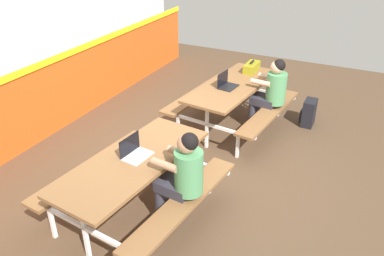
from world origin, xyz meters
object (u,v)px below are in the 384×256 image
object	(u,v)px
laptop_silver	(135,152)
toolbox_grey	(252,67)
picnic_table_right	(232,94)
laptop_dark	(226,84)
backpack_dark	(309,113)
student_nearer	(182,173)
picnic_table_left	(134,173)
student_further	(271,90)

from	to	relation	value
laptop_silver	toolbox_grey	size ratio (longest dim) A/B	0.85
picnic_table_right	laptop_silver	size ratio (longest dim) A/B	5.81
laptop_dark	backpack_dark	distance (m)	1.50
laptop_silver	laptop_dark	bearing A→B (deg)	-4.34
laptop_silver	laptop_dark	xyz separation A→B (m)	(2.25, -0.17, 0.00)
student_nearer	laptop_dark	xyz separation A→B (m)	(2.27, 0.42, 0.08)
laptop_dark	toolbox_grey	xyz separation A→B (m)	(0.82, -0.13, 0.02)
picnic_table_right	laptop_silver	bearing A→B (deg)	174.66
toolbox_grey	picnic_table_left	bearing A→B (deg)	175.15
student_nearer	picnic_table_left	bearing A→B (deg)	95.79
picnic_table_left	toolbox_grey	distance (m)	3.17
laptop_dark	student_further	bearing A→B (deg)	-66.95
student_further	laptop_dark	xyz separation A→B (m)	(-0.27, 0.63, 0.08)
picnic_table_left	picnic_table_right	distance (m)	2.47
picnic_table_left	student_nearer	size ratio (longest dim) A/B	1.64
backpack_dark	laptop_silver	bearing A→B (deg)	155.99
picnic_table_right	laptop_dark	bearing A→B (deg)	158.89
picnic_table_left	student_nearer	world-z (taller)	student_nearer
student_further	backpack_dark	bearing A→B (deg)	-48.29
picnic_table_left	laptop_silver	bearing A→B (deg)	20.05
student_further	laptop_silver	world-z (taller)	student_further
picnic_table_left	backpack_dark	xyz separation A→B (m)	(3.08, -1.31, -0.36)
picnic_table_right	student_nearer	xyz separation A→B (m)	(-2.41, -0.37, 0.13)
student_nearer	laptop_dark	distance (m)	2.32
student_further	backpack_dark	size ratio (longest dim) A/B	2.74
picnic_table_right	student_further	xyz separation A→B (m)	(0.13, -0.57, 0.13)
backpack_dark	student_further	bearing A→B (deg)	131.71
picnic_table_right	laptop_silver	xyz separation A→B (m)	(-2.39, 0.22, 0.21)
backpack_dark	laptop_dark	bearing A→B (deg)	122.66
laptop_dark	picnic_table_right	bearing A→B (deg)	-21.11
backpack_dark	student_nearer	bearing A→B (deg)	166.22
laptop_silver	laptop_dark	size ratio (longest dim) A/B	1.00
picnic_table_right	laptop_dark	xyz separation A→B (m)	(-0.14, 0.05, 0.21)
picnic_table_right	backpack_dark	distance (m)	1.32
laptop_dark	backpack_dark	xyz separation A→B (m)	(0.75, -1.17, -0.57)
picnic_table_right	laptop_dark	distance (m)	0.26
student_nearer	student_further	bearing A→B (deg)	-4.54
picnic_table_right	student_nearer	distance (m)	2.44
student_further	picnic_table_right	bearing A→B (deg)	102.87
picnic_table_left	laptop_dark	size ratio (longest dim) A/B	5.81
student_further	picnic_table_left	bearing A→B (deg)	163.53
student_nearer	student_further	xyz separation A→B (m)	(2.54, -0.20, 0.00)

